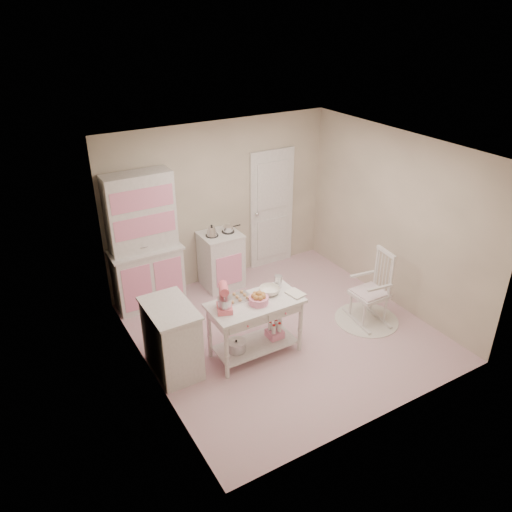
{
  "coord_description": "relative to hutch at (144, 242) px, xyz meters",
  "views": [
    {
      "loc": [
        -3.26,
        -4.78,
        4.16
      ],
      "look_at": [
        -0.29,
        0.29,
        1.15
      ],
      "focal_mm": 35.0,
      "sensor_mm": 36.0,
      "label": 1
    }
  ],
  "objects": [
    {
      "name": "room_shell",
      "position": [
        1.36,
        -1.66,
        0.61
      ],
      "size": [
        3.84,
        3.84,
        2.62
      ],
      "color": "#CA7E94",
      "rests_on": "ground"
    },
    {
      "name": "door",
      "position": [
        2.31,
        0.21,
        -0.02
      ],
      "size": [
        0.82,
        0.05,
        2.04
      ],
      "primitive_type": "cube",
      "color": "white",
      "rests_on": "ground"
    },
    {
      "name": "hutch",
      "position": [
        0.0,
        0.0,
        0.0
      ],
      "size": [
        1.06,
        0.5,
        2.08
      ],
      "primitive_type": "cube",
      "color": "white",
      "rests_on": "ground"
    },
    {
      "name": "stove",
      "position": [
        1.2,
        -0.05,
        -0.58
      ],
      "size": [
        0.62,
        0.57,
        0.92
      ],
      "primitive_type": "cube",
      "color": "white",
      "rests_on": "ground"
    },
    {
      "name": "base_cabinet",
      "position": [
        -0.27,
        -1.62,
        -0.58
      ],
      "size": [
        0.54,
        0.84,
        0.92
      ],
      "primitive_type": "cube",
      "color": "white",
      "rests_on": "ground"
    },
    {
      "name": "lace_rug",
      "position": [
        2.56,
        -2.03,
        -1.03
      ],
      "size": [
        0.92,
        0.92,
        0.01
      ],
      "primitive_type": "cylinder",
      "color": "white",
      "rests_on": "ground"
    },
    {
      "name": "rocking_chair",
      "position": [
        2.56,
        -2.03,
        -0.49
      ],
      "size": [
        0.57,
        0.78,
        1.1
      ],
      "primitive_type": "cube",
      "rotation": [
        0.0,
        0.0,
        -0.13
      ],
      "color": "white",
      "rests_on": "ground"
    },
    {
      "name": "work_table",
      "position": [
        0.77,
        -1.87,
        -0.64
      ],
      "size": [
        1.2,
        0.6,
        0.8
      ],
      "primitive_type": "cube",
      "color": "white",
      "rests_on": "ground"
    },
    {
      "name": "stand_mixer",
      "position": [
        0.35,
        -1.85,
        -0.07
      ],
      "size": [
        0.29,
        0.33,
        0.34
      ],
      "primitive_type": "cube",
      "rotation": [
        0.0,
        0.0,
        -0.37
      ],
      "color": "#F8687A",
      "rests_on": "work_table"
    },
    {
      "name": "cookie_tray",
      "position": [
        0.62,
        -1.69,
        -0.23
      ],
      "size": [
        0.34,
        0.24,
        0.02
      ],
      "primitive_type": "cube",
      "color": "silver",
      "rests_on": "work_table"
    },
    {
      "name": "bread_basket",
      "position": [
        0.79,
        -1.92,
        -0.19
      ],
      "size": [
        0.25,
        0.25,
        0.09
      ],
      "primitive_type": "cylinder",
      "color": "pink",
      "rests_on": "work_table"
    },
    {
      "name": "mixing_bowl",
      "position": [
        1.03,
        -1.79,
        -0.2
      ],
      "size": [
        0.27,
        0.27,
        0.08
      ],
      "primitive_type": "imported",
      "color": "white",
      "rests_on": "work_table"
    },
    {
      "name": "metal_pitcher",
      "position": [
        1.21,
        -1.71,
        -0.16
      ],
      "size": [
        0.1,
        0.1,
        0.17
      ],
      "primitive_type": "cylinder",
      "color": "silver",
      "rests_on": "work_table"
    },
    {
      "name": "recipe_book",
      "position": [
        1.22,
        -1.99,
        -0.23
      ],
      "size": [
        0.21,
        0.26,
        0.02
      ],
      "primitive_type": "imported",
      "rotation": [
        0.0,
        0.0,
        0.17
      ],
      "color": "white",
      "rests_on": "work_table"
    }
  ]
}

